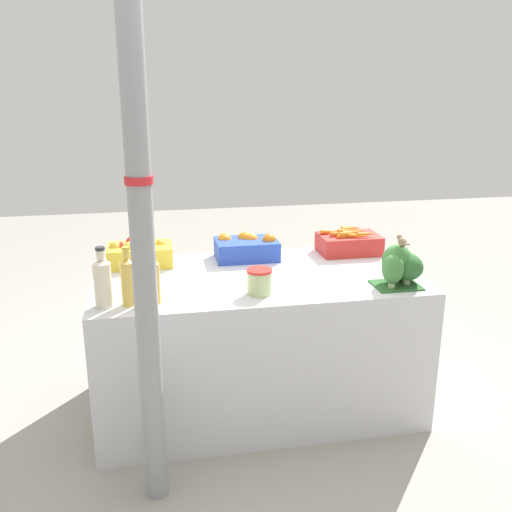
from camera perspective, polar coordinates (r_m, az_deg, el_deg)
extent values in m
plane|color=gray|center=(3.24, 0.00, -14.35)|extent=(10.00, 10.00, 0.00)
cube|color=silver|center=(3.06, 0.00, -8.43)|extent=(1.64, 0.88, 0.74)
cylinder|color=gray|center=(2.11, -11.59, 6.50)|extent=(0.09, 0.09, 2.63)
cylinder|color=red|center=(2.11, -11.65, 7.46)|extent=(0.10, 0.10, 0.03)
cube|color=gold|center=(3.13, -11.51, 0.10)|extent=(0.34, 0.23, 0.11)
sphere|color=red|center=(3.12, -13.30, 0.85)|extent=(0.06, 0.06, 0.06)
sphere|color=red|center=(3.18, -12.18, 1.31)|extent=(0.08, 0.08, 0.08)
sphere|color=gold|center=(3.07, -11.62, 0.82)|extent=(0.08, 0.08, 0.08)
sphere|color=gold|center=(3.08, -12.51, 0.68)|extent=(0.08, 0.08, 0.08)
sphere|color=gold|center=(3.13, -9.47, 1.18)|extent=(0.06, 0.06, 0.06)
sphere|color=gold|center=(3.15, -11.45, 1.11)|extent=(0.08, 0.08, 0.08)
sphere|color=red|center=(3.08, -11.77, 0.65)|extent=(0.08, 0.08, 0.08)
sphere|color=red|center=(3.19, -12.27, 1.30)|extent=(0.07, 0.07, 0.07)
sphere|color=gold|center=(3.12, -13.89, 0.85)|extent=(0.07, 0.07, 0.07)
cube|color=#2847B7|center=(3.17, -1.00, 0.67)|extent=(0.34, 0.23, 0.11)
sphere|color=orange|center=(3.20, -0.50, 1.52)|extent=(0.09, 0.09, 0.09)
sphere|color=orange|center=(3.19, -3.16, 1.74)|extent=(0.07, 0.07, 0.07)
sphere|color=orange|center=(3.19, -3.15, 1.59)|extent=(0.07, 0.07, 0.07)
sphere|color=orange|center=(3.21, -1.14, 1.68)|extent=(0.09, 0.09, 0.09)
sphere|color=orange|center=(3.15, 1.33, 1.59)|extent=(0.08, 0.08, 0.08)
cube|color=red|center=(3.32, 9.27, 1.20)|extent=(0.34, 0.23, 0.11)
cone|color=orange|center=(3.40, 9.53, 2.83)|extent=(0.13, 0.03, 0.02)
cone|color=orange|center=(3.25, 9.60, 2.19)|extent=(0.15, 0.04, 0.03)
cone|color=orange|center=(3.30, 9.91, 2.37)|extent=(0.17, 0.06, 0.03)
cone|color=orange|center=(3.27, 11.11, 2.18)|extent=(0.13, 0.03, 0.03)
cone|color=orange|center=(3.26, 8.77, 2.20)|extent=(0.15, 0.06, 0.03)
cone|color=orange|center=(3.31, 7.84, 2.40)|extent=(0.16, 0.05, 0.03)
cone|color=orange|center=(3.30, 9.44, 2.49)|extent=(0.15, 0.03, 0.03)
cone|color=orange|center=(3.24, 9.15, 1.96)|extent=(0.12, 0.03, 0.03)
cone|color=orange|center=(3.35, 9.53, 2.69)|extent=(0.12, 0.03, 0.03)
cone|color=orange|center=(3.25, 10.28, 1.99)|extent=(0.13, 0.07, 0.03)
cube|color=#2D602D|center=(2.85, 13.81, -2.85)|extent=(0.22, 0.18, 0.01)
ellipsoid|color=#427F3D|center=(2.77, 13.53, -1.27)|extent=(0.10, 0.10, 0.14)
cylinder|color=#B2C693|center=(2.79, 13.41, -2.85)|extent=(0.03, 0.03, 0.02)
ellipsoid|color=#2D602D|center=(2.84, 14.97, -1.08)|extent=(0.14, 0.14, 0.13)
cylinder|color=#B2C693|center=(2.86, 14.86, -2.48)|extent=(0.03, 0.03, 0.02)
ellipsoid|color=#427F3D|center=(2.84, 13.92, -0.52)|extent=(0.15, 0.15, 0.17)
cylinder|color=#B2C693|center=(2.87, 13.79, -2.35)|extent=(0.03, 0.03, 0.02)
ellipsoid|color=#387033|center=(2.88, 14.82, -1.05)|extent=(0.15, 0.15, 0.14)
cylinder|color=#B2C693|center=(2.90, 14.73, -2.21)|extent=(0.03, 0.03, 0.02)
cylinder|color=beige|center=(2.57, -15.06, -2.83)|extent=(0.08, 0.08, 0.20)
cone|color=beige|center=(2.54, -15.25, -0.50)|extent=(0.08, 0.08, 0.02)
cylinder|color=beige|center=(2.53, -15.30, 0.14)|extent=(0.04, 0.04, 0.04)
cylinder|color=#2D2D33|center=(2.52, -15.35, 0.72)|extent=(0.04, 0.04, 0.01)
cylinder|color=gold|center=(2.57, -12.69, -2.74)|extent=(0.06, 0.06, 0.20)
cone|color=gold|center=(2.53, -12.85, -0.44)|extent=(0.06, 0.06, 0.02)
cylinder|color=gold|center=(2.52, -12.89, 0.19)|extent=(0.03, 0.03, 0.04)
cylinder|color=gold|center=(2.52, -12.93, 0.76)|extent=(0.03, 0.03, 0.01)
cylinder|color=gold|center=(2.57, -10.39, -2.73)|extent=(0.08, 0.08, 0.19)
cone|color=gold|center=(2.53, -10.51, -0.54)|extent=(0.08, 0.08, 0.02)
cylinder|color=gold|center=(2.52, -10.55, 0.13)|extent=(0.03, 0.03, 0.04)
cylinder|color=gold|center=(2.52, -10.58, 0.72)|extent=(0.04, 0.04, 0.01)
cylinder|color=#B2C684|center=(2.65, 0.34, -2.70)|extent=(0.12, 0.12, 0.11)
cylinder|color=red|center=(2.63, 0.34, -1.46)|extent=(0.12, 0.12, 0.01)
cube|color=#4C3D2D|center=(2.78, 14.40, 0.92)|extent=(0.02, 0.02, 0.01)
ellipsoid|color=#7A664C|center=(2.77, 14.43, 1.38)|extent=(0.04, 0.07, 0.04)
sphere|color=#897556|center=(2.81, 14.15, 1.85)|extent=(0.03, 0.03, 0.03)
cone|color=#4C3D28|center=(2.82, 14.06, 1.91)|extent=(0.01, 0.01, 0.01)
cube|color=#7A664C|center=(2.72, 14.83, 1.15)|extent=(0.02, 0.04, 0.01)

